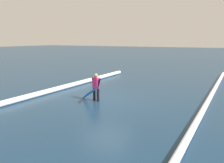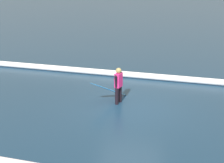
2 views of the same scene
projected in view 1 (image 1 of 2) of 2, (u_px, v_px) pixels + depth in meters
The scene contains 5 objects.
ground_plane at pixel (106, 99), 11.81m from camera, with size 168.07×168.07×0.00m, color navy.
surfer at pixel (96, 86), 11.29m from camera, with size 0.28×0.62×1.45m.
surfboard at pixel (90, 93), 11.04m from camera, with size 1.28×1.77×1.04m.
wave_crest_foreground at pixel (17, 100), 11.10m from camera, with size 0.29×0.29×22.02m, color white.
wave_crest_midground at pixel (207, 102), 10.76m from camera, with size 0.24×0.24×21.46m, color white.
Camera 1 is at (9.95, 5.62, 3.15)m, focal length 35.06 mm.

